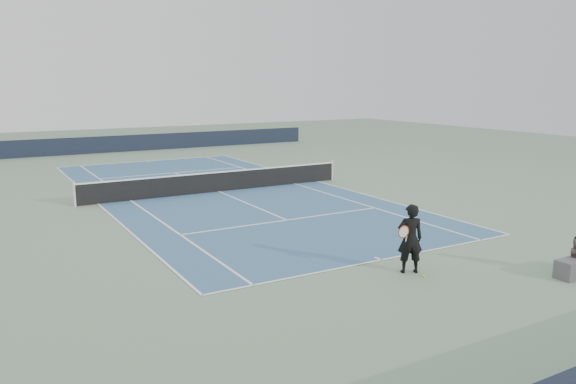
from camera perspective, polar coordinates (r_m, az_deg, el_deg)
ground at (r=26.45m, az=-7.02°, el=0.02°), size 80.00×80.00×0.00m
court_surface at (r=26.44m, az=-7.02°, el=0.04°), size 10.97×23.77×0.01m
tennis_net at (r=26.35m, az=-7.05°, el=1.10°), size 12.90×0.10×1.07m
windscreen_far at (r=43.24m, az=-16.37°, el=4.75°), size 30.00×0.25×1.20m
tennis_player at (r=15.34m, az=12.29°, el=-4.64°), size 0.88×0.76×1.89m
tennis_ball at (r=15.34m, az=13.62°, el=-8.27°), size 0.06×0.06×0.06m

